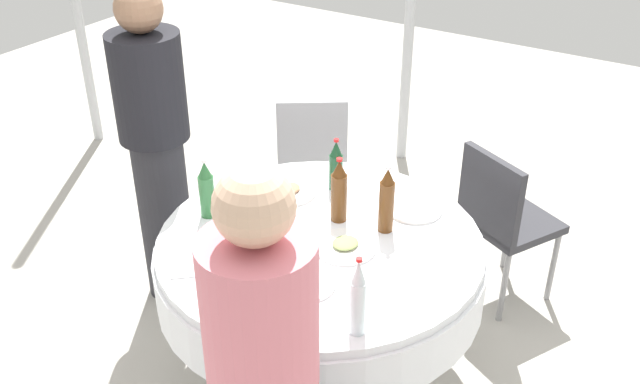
{
  "coord_description": "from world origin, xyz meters",
  "views": [
    {
      "loc": [
        -2.12,
        -1.33,
        2.45
      ],
      "look_at": [
        0.0,
        0.0,
        0.97
      ],
      "focal_mm": 40.19,
      "sensor_mm": 36.0,
      "label": 1
    }
  ],
  "objects_px": {
    "bottle_clear_south": "(358,299)",
    "person_south": "(156,146)",
    "bottle_brown_rear": "(387,201)",
    "wine_glass_rear": "(280,232)",
    "plate_left": "(345,246)",
    "bottle_dark_green_near": "(336,166)",
    "plate_north": "(289,191)",
    "dining_table": "(320,266)",
    "plate_west": "(306,283)",
    "chair_far": "(312,150)",
    "plate_front": "(414,209)",
    "chair_inner": "(502,215)",
    "bottle_brown_right": "(339,192)",
    "wine_glass_near": "(239,199)",
    "bottle_green_mid": "(207,190)"
  },
  "relations": [
    {
      "from": "wine_glass_rear",
      "to": "plate_north",
      "type": "bearing_deg",
      "value": 30.21
    },
    {
      "from": "bottle_green_mid",
      "to": "bottle_dark_green_near",
      "type": "distance_m",
      "value": 0.62
    },
    {
      "from": "plate_front",
      "to": "bottle_brown_rear",
      "type": "bearing_deg",
      "value": 170.04
    },
    {
      "from": "wine_glass_rear",
      "to": "plate_left",
      "type": "distance_m",
      "value": 0.28
    },
    {
      "from": "bottle_clear_south",
      "to": "chair_far",
      "type": "bearing_deg",
      "value": 37.65
    },
    {
      "from": "bottle_clear_south",
      "to": "bottle_brown_right",
      "type": "relative_size",
      "value": 1.05
    },
    {
      "from": "bottle_brown_rear",
      "to": "wine_glass_rear",
      "type": "xyz_separation_m",
      "value": [
        -0.38,
        0.29,
        -0.05
      ]
    },
    {
      "from": "wine_glass_near",
      "to": "chair_far",
      "type": "height_order",
      "value": "wine_glass_near"
    },
    {
      "from": "chair_far",
      "to": "bottle_dark_green_near",
      "type": "bearing_deg",
      "value": -83.85
    },
    {
      "from": "bottle_clear_south",
      "to": "plate_west",
      "type": "relative_size",
      "value": 1.39
    },
    {
      "from": "plate_left",
      "to": "bottle_dark_green_near",
      "type": "bearing_deg",
      "value": 35.7
    },
    {
      "from": "dining_table",
      "to": "chair_inner",
      "type": "xyz_separation_m",
      "value": [
        0.94,
        -0.49,
        -0.07
      ]
    },
    {
      "from": "dining_table",
      "to": "plate_west",
      "type": "distance_m",
      "value": 0.36
    },
    {
      "from": "wine_glass_rear",
      "to": "plate_north",
      "type": "distance_m",
      "value": 0.48
    },
    {
      "from": "plate_north",
      "to": "person_south",
      "type": "relative_size",
      "value": 0.16
    },
    {
      "from": "plate_north",
      "to": "chair_far",
      "type": "xyz_separation_m",
      "value": [
        0.8,
        0.38,
        -0.23
      ]
    },
    {
      "from": "dining_table",
      "to": "plate_north",
      "type": "xyz_separation_m",
      "value": [
        0.24,
        0.32,
        0.16
      ]
    },
    {
      "from": "plate_west",
      "to": "chair_inner",
      "type": "distance_m",
      "value": 1.31
    },
    {
      "from": "bottle_clear_south",
      "to": "person_south",
      "type": "relative_size",
      "value": 0.19
    },
    {
      "from": "wine_glass_near",
      "to": "plate_left",
      "type": "height_order",
      "value": "wine_glass_near"
    },
    {
      "from": "wine_glass_near",
      "to": "person_south",
      "type": "xyz_separation_m",
      "value": [
        0.14,
        0.61,
        0.03
      ]
    },
    {
      "from": "plate_front",
      "to": "person_south",
      "type": "bearing_deg",
      "value": 104.66
    },
    {
      "from": "bottle_brown_rear",
      "to": "dining_table",
      "type": "bearing_deg",
      "value": 135.07
    },
    {
      "from": "dining_table",
      "to": "wine_glass_near",
      "type": "bearing_deg",
      "value": 97.33
    },
    {
      "from": "bottle_brown_rear",
      "to": "chair_inner",
      "type": "distance_m",
      "value": 0.87
    },
    {
      "from": "bottle_brown_rear",
      "to": "chair_far",
      "type": "bearing_deg",
      "value": 47.59
    },
    {
      "from": "plate_north",
      "to": "chair_inner",
      "type": "distance_m",
      "value": 1.1
    },
    {
      "from": "bottle_clear_south",
      "to": "person_south",
      "type": "distance_m",
      "value": 1.51
    },
    {
      "from": "bottle_brown_right",
      "to": "plate_front",
      "type": "bearing_deg",
      "value": -45.53
    },
    {
      "from": "bottle_clear_south",
      "to": "wine_glass_rear",
      "type": "bearing_deg",
      "value": 63.35
    },
    {
      "from": "bottle_clear_south",
      "to": "plate_left",
      "type": "distance_m",
      "value": 0.53
    },
    {
      "from": "bottle_brown_right",
      "to": "plate_front",
      "type": "relative_size",
      "value": 1.22
    },
    {
      "from": "bottle_clear_south",
      "to": "bottle_brown_rear",
      "type": "bearing_deg",
      "value": 19.06
    },
    {
      "from": "dining_table",
      "to": "bottle_dark_green_near",
      "type": "distance_m",
      "value": 0.5
    },
    {
      "from": "chair_far",
      "to": "person_south",
      "type": "bearing_deg",
      "value": -141.55
    },
    {
      "from": "wine_glass_near",
      "to": "plate_west",
      "type": "height_order",
      "value": "wine_glass_near"
    },
    {
      "from": "bottle_brown_right",
      "to": "person_south",
      "type": "bearing_deg",
      "value": 94.58
    },
    {
      "from": "plate_front",
      "to": "chair_inner",
      "type": "xyz_separation_m",
      "value": [
        0.52,
        -0.25,
        -0.23
      ]
    },
    {
      "from": "bottle_brown_right",
      "to": "chair_far",
      "type": "bearing_deg",
      "value": 38.85
    },
    {
      "from": "plate_front",
      "to": "chair_far",
      "type": "xyz_separation_m",
      "value": [
        0.62,
        0.95,
        -0.23
      ]
    },
    {
      "from": "chair_far",
      "to": "plate_west",
      "type": "bearing_deg",
      "value": -92.39
    },
    {
      "from": "bottle_dark_green_near",
      "to": "chair_far",
      "type": "height_order",
      "value": "bottle_dark_green_near"
    },
    {
      "from": "dining_table",
      "to": "chair_far",
      "type": "relative_size",
      "value": 1.62
    },
    {
      "from": "dining_table",
      "to": "bottle_clear_south",
      "type": "distance_m",
      "value": 0.67
    },
    {
      "from": "plate_north",
      "to": "bottle_dark_green_near",
      "type": "bearing_deg",
      "value": -46.52
    },
    {
      "from": "bottle_dark_green_near",
      "to": "plate_left",
      "type": "distance_m",
      "value": 0.5
    },
    {
      "from": "bottle_dark_green_near",
      "to": "wine_glass_rear",
      "type": "bearing_deg",
      "value": -172.38
    },
    {
      "from": "bottle_brown_right",
      "to": "wine_glass_rear",
      "type": "xyz_separation_m",
      "value": [
        -0.34,
        0.07,
        -0.04
      ]
    },
    {
      "from": "wine_glass_rear",
      "to": "plate_north",
      "type": "relative_size",
      "value": 0.57
    },
    {
      "from": "bottle_green_mid",
      "to": "person_south",
      "type": "height_order",
      "value": "person_south"
    }
  ]
}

